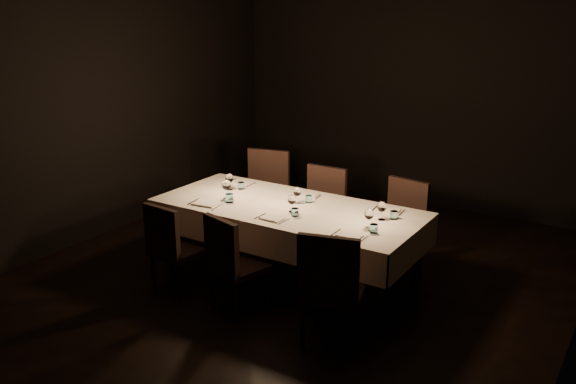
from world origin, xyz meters
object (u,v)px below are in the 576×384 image
Objects in this scene: dining_table at (288,214)px; chair_near_left at (171,244)px; chair_near_center at (231,260)px; chair_near_right at (331,285)px; chair_far_center at (321,208)px; chair_far_right at (401,223)px; chair_far_left at (265,192)px.

chair_near_left is (-0.76, -0.79, -0.20)m from dining_table.
chair_near_center is 0.99m from chair_near_right.
chair_far_center is at bearing -109.45° from chair_near_left.
chair_near_left is 0.68m from chair_near_center.
dining_table is at bearing -80.39° from chair_near_center.
chair_near_left reaches higher than dining_table.
chair_far_right is (0.89, 1.57, 0.02)m from chair_near_center.
chair_far_center is 1.01× the size of chair_far_right.
chair_near_right is 1.85m from chair_far_center.
chair_far_left reaches higher than chair_far_right.
chair_far_center reaches higher than chair_near_center.
chair_far_left reaches higher than chair_near_left.
dining_table is 0.77m from chair_far_center.
dining_table is at bearing -57.43° from chair_far_left.
chair_far_center is (0.01, 1.53, 0.03)m from chair_near_center.
chair_far_right is (-0.10, 1.61, -0.02)m from chair_near_right.
chair_far_center is at bearing -75.52° from chair_near_center.
chair_near_center is (-0.07, -0.78, -0.19)m from dining_table.
dining_table is 2.67× the size of chair_far_center.
chair_near_left is 1.69m from chair_far_center.
dining_table is 2.90× the size of chair_near_left.
chair_far_right is at bearing -101.70° from chair_near_right.
chair_far_center reaches higher than chair_far_right.
chair_far_center is at bearing 94.64° from dining_table.
chair_far_right reaches higher than dining_table.
chair_far_left is (-0.06, 1.59, 0.07)m from chair_near_left.
chair_far_center is (-0.06, 0.75, -0.17)m from dining_table.
chair_near_center is 1.81m from chair_far_right.
chair_far_right is at bearing 2.14° from chair_far_center.
chair_near_right is (0.99, -0.04, 0.04)m from chair_near_center.
chair_far_left reaches higher than chair_far_center.
chair_far_center is (-0.97, 1.57, -0.01)m from chair_near_right.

